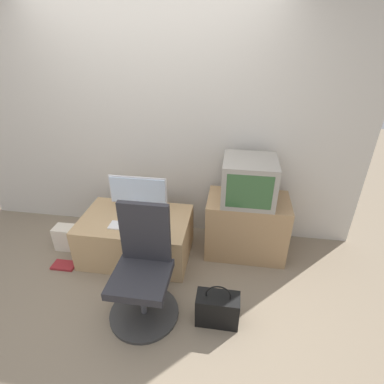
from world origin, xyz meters
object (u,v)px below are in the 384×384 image
at_px(office_chair, 143,275).
at_px(book, 64,265).
at_px(handbag, 217,309).
at_px(main_monitor, 138,194).
at_px(mouse, 150,229).
at_px(cardboard_box_lower, 69,238).
at_px(crt_tv, 249,181).
at_px(keyboard, 127,226).

distance_m(office_chair, book, 1.13).
bearing_deg(handbag, book, 165.59).
height_order(main_monitor, book, main_monitor).
bearing_deg(mouse, main_monitor, 122.53).
bearing_deg(office_chair, cardboard_box_lower, 147.90).
height_order(cardboard_box_lower, handbag, handbag).
height_order(crt_tv, office_chair, crt_tv).
bearing_deg(keyboard, book, -167.01).
bearing_deg(crt_tv, handbag, -102.05).
distance_m(crt_tv, office_chair, 1.32).
bearing_deg(office_chair, main_monitor, 108.63).
bearing_deg(handbag, crt_tv, 77.95).
relative_size(crt_tv, handbag, 1.27).
xyz_separation_m(handbag, book, (-1.61, 0.41, -0.13)).
xyz_separation_m(keyboard, crt_tv, (1.14, 0.38, 0.40)).
xyz_separation_m(mouse, crt_tv, (0.91, 0.39, 0.39)).
distance_m(keyboard, cardboard_box_lower, 0.84).
height_order(main_monitor, keyboard, main_monitor).
bearing_deg(book, crt_tv, 16.38).
distance_m(main_monitor, cardboard_box_lower, 0.97).
height_order(mouse, cardboard_box_lower, mouse).
bearing_deg(mouse, book, -171.15).
bearing_deg(mouse, handbag, -38.32).
height_order(crt_tv, book, crt_tv).
xyz_separation_m(main_monitor, mouse, (0.20, -0.31, -0.19)).
distance_m(crt_tv, book, 2.08).
relative_size(mouse, book, 0.28).
height_order(keyboard, handbag, keyboard).
bearing_deg(mouse, crt_tv, 23.41).
xyz_separation_m(keyboard, office_chair, (0.31, -0.54, -0.08)).
bearing_deg(main_monitor, crt_tv, 4.04).
relative_size(cardboard_box_lower, book, 1.20).
relative_size(office_chair, handbag, 2.48).
distance_m(office_chair, cardboard_box_lower, 1.29).
bearing_deg(keyboard, handbag, -31.33).
bearing_deg(book, cardboard_box_lower, 105.96).
bearing_deg(handbag, mouse, 141.68).
height_order(main_monitor, cardboard_box_lower, main_monitor).
relative_size(keyboard, handbag, 0.89).
xyz_separation_m(main_monitor, cardboard_box_lower, (-0.79, -0.16, -0.53)).
bearing_deg(main_monitor, book, -147.28).
bearing_deg(cardboard_box_lower, main_monitor, 11.54).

